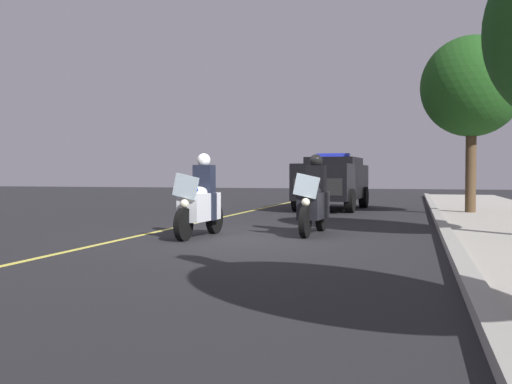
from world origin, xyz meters
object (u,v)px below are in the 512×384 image
police_suv (333,180)px  tree_far_back (472,87)px  police_motorcycle_lead_left (200,203)px  police_motorcycle_lead_right (314,202)px

police_suv → tree_far_back: tree_far_back is taller
police_motorcycle_lead_left → police_suv: police_suv is taller
police_suv → tree_far_back: 5.72m
tree_far_back → police_motorcycle_lead_left: bearing=-36.4°
police_motorcycle_lead_left → police_suv: 9.89m
police_suv → tree_far_back: bearing=68.5°
police_motorcycle_lead_left → police_motorcycle_lead_right: same height
police_motorcycle_lead_left → tree_far_back: bearing=143.6°
police_motorcycle_lead_right → tree_far_back: tree_far_back is taller
police_motorcycle_lead_right → police_suv: 8.68m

